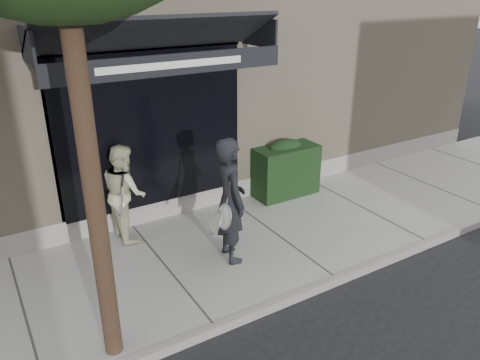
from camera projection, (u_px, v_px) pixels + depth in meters
ground at (274, 239)px, 8.06m from camera, size 80.00×80.00×0.00m
sidewalk at (274, 236)px, 8.03m from camera, size 20.00×3.00×0.12m
curb at (336, 280)px, 6.81m from camera, size 20.00×0.10×0.14m
building_facade at (155, 45)px, 10.89m from camera, size 14.30×8.04×5.64m
hedge at (284, 168)px, 9.31m from camera, size 1.30×0.70×1.14m
pedestrian_front at (230, 200)px, 6.93m from camera, size 0.79×0.90×1.95m
pedestrian_back at (125, 192)px, 7.60m from camera, size 0.64×0.86×1.62m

